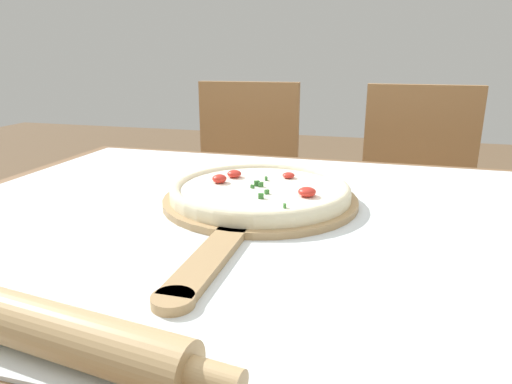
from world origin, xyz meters
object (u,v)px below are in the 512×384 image
pizza (260,190)px  chair_right (416,199)px  pizza_peel (257,204)px  chair_left (244,186)px  rolling_pin (38,326)px

pizza → chair_right: chair_right is taller
pizza_peel → chair_right: size_ratio=0.65×
pizza_peel → chair_left: (-0.27, 0.82, -0.22)m
rolling_pin → chair_left: bearing=98.3°
chair_right → pizza: bearing=-113.3°
rolling_pin → chair_right: 1.36m
pizza_peel → rolling_pin: (-0.09, -0.45, 0.02)m
rolling_pin → chair_left: (-0.19, 1.27, -0.23)m
rolling_pin → chair_left: size_ratio=0.46×
pizza → chair_right: 0.90m
pizza_peel → rolling_pin: 0.46m
pizza_peel → pizza: 0.03m
pizza_peel → pizza: size_ratio=1.75×
chair_left → pizza_peel: bearing=-75.3°
pizza_peel → chair_left: bearing=108.4°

